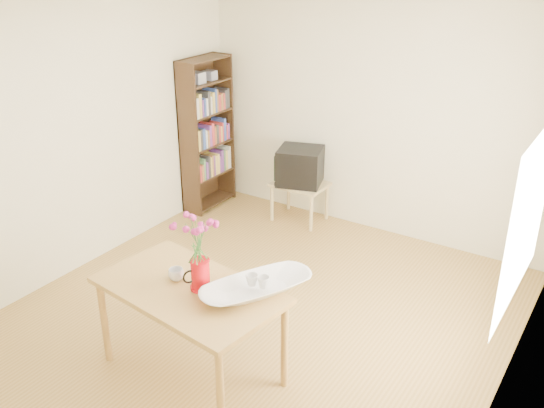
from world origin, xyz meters
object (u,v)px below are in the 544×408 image
Objects in this scene: table at (189,298)px; pitcher at (200,275)px; bowl at (256,261)px; mug at (176,274)px; television at (301,165)px.

pitcher is at bearing 34.54° from table.
table is at bearing -154.37° from bowl.
pitcher is at bearing 163.27° from mug.
bowl is at bearing 52.09° from pitcher.
bowl is at bearing 32.90° from table.
mug is at bearing -96.35° from television.
pitcher is 2.84m from television.
table is 2.69× the size of bowl.
mug is 0.65m from bowl.
television is at bearing 111.27° from table.
television is (-0.55, 2.74, -0.12)m from mug.
pitcher reaches higher than table.
television is (-0.77, 2.73, -0.19)m from pitcher.
table is 0.21m from pitcher.
pitcher is at bearing -91.86° from television.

